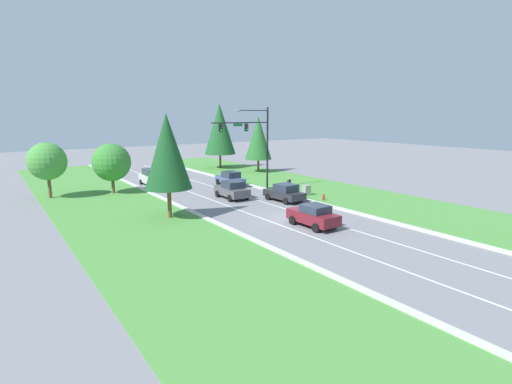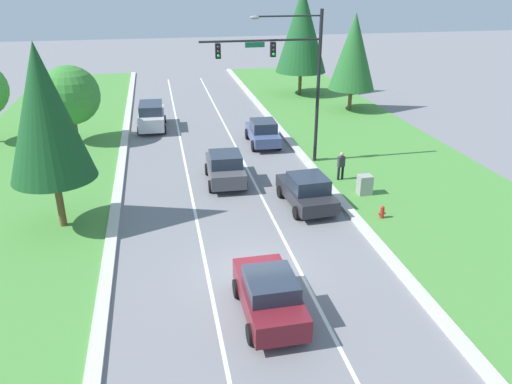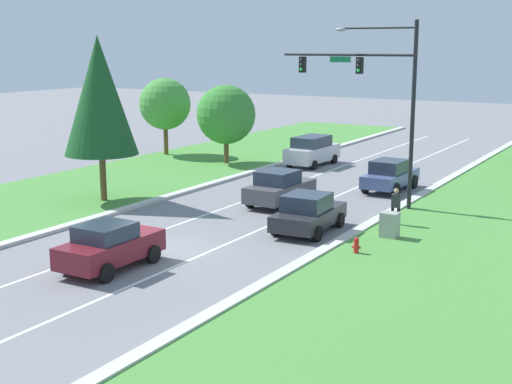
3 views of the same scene
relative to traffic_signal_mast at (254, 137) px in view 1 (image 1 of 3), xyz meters
The scene contains 21 objects.
ground_plane 13.96m from the traffic_signal_mast, 109.87° to the right, with size 160.00×160.00×0.00m, color slate.
curb_strip_right 13.32m from the traffic_signal_mast, 83.54° to the right, with size 0.50×90.00×0.15m.
curb_strip_left 16.57m from the traffic_signal_mast, 129.89° to the right, with size 0.50×90.00×0.15m.
grass_verge_right 14.81m from the traffic_signal_mast, 61.01° to the right, with size 10.00×90.00×0.08m.
grass_verge_left 20.18m from the traffic_signal_mast, 141.93° to the right, with size 10.00×90.00×0.08m.
lane_stripe_inner_left 14.61m from the traffic_signal_mast, 117.13° to the right, with size 0.14×81.00×0.01m.
lane_stripe_inner_right 13.51m from the traffic_signal_mast, 101.87° to the right, with size 0.14×81.00×0.01m.
traffic_signal_mast is the anchor object (origin of this frame).
charcoal_sedan 7.96m from the traffic_signal_mast, 95.07° to the right, with size 2.29×4.31×1.69m.
burgundy_sedan 15.80m from the traffic_signal_mast, 106.75° to the right, with size 2.03×4.13×1.69m.
silver_suv 13.28m from the traffic_signal_mast, 130.40° to the left, with size 2.15×4.76×1.96m.
slate_blue_sedan 6.44m from the traffic_signal_mast, 98.62° to the left, with size 2.07×4.44×1.73m.
graphite_sedan 6.83m from the traffic_signal_mast, 151.42° to the right, with size 2.18×4.26×1.78m.
utility_cabinet 8.12m from the traffic_signal_mast, 62.29° to the right, with size 0.70×0.60×1.12m.
pedestrian 6.36m from the traffic_signal_mast, 54.51° to the right, with size 0.41×0.29×1.69m.
fire_hydrant 10.27m from the traffic_signal_mast, 72.73° to the right, with size 0.34×0.20×0.70m.
conifer_near_right_tree 19.30m from the traffic_signal_mast, 71.56° to the left, with size 4.76×4.76×9.84m.
oak_near_left_tree 20.71m from the traffic_signal_mast, 157.35° to the left, with size 3.68×3.68×5.56m.
conifer_far_right_tree 14.35m from the traffic_signal_mast, 53.34° to the left, with size 3.81×3.81×7.99m.
oak_far_left_tree 15.08m from the traffic_signal_mast, 152.27° to the left, with size 3.92×3.92×5.29m.
conifer_mid_left_tree 13.62m from the traffic_signal_mast, 153.56° to the right, with size 3.68×3.68×8.33m.
Camera 1 is at (-19.69, -23.70, 8.20)m, focal length 28.00 mm.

